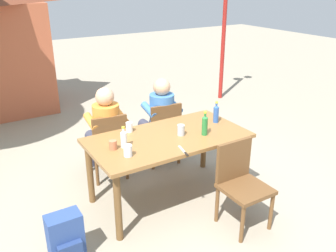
% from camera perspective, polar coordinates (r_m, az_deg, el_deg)
% --- Properties ---
extents(ground_plane, '(24.00, 24.00, 0.00)m').
position_cam_1_polar(ground_plane, '(4.28, -0.00, -11.10)').
color(ground_plane, gray).
extents(dining_table, '(1.72, 0.91, 0.77)m').
position_cam_1_polar(dining_table, '(3.94, -0.00, -2.85)').
color(dining_table, olive).
rests_on(dining_table, ground_plane).
extents(chair_far_left, '(0.49, 0.49, 0.87)m').
position_cam_1_polar(chair_far_left, '(4.48, -9.41, -2.63)').
color(chair_far_left, brown).
rests_on(chair_far_left, ground_plane).
extents(chair_far_right, '(0.49, 0.49, 0.87)m').
position_cam_1_polar(chair_far_right, '(4.79, -0.85, -0.61)').
color(chair_far_right, brown).
rests_on(chair_far_right, ground_plane).
extents(chair_near_right, '(0.44, 0.44, 0.87)m').
position_cam_1_polar(chair_near_right, '(3.71, 11.35, -8.36)').
color(chair_near_right, brown).
rests_on(chair_near_right, ground_plane).
extents(person_in_white_shirt, '(0.47, 0.61, 1.18)m').
position_cam_1_polar(person_in_white_shirt, '(4.51, -9.97, -0.17)').
color(person_in_white_shirt, orange).
rests_on(person_in_white_shirt, ground_plane).
extents(person_in_plaid_shirt, '(0.47, 0.61, 1.18)m').
position_cam_1_polar(person_in_plaid_shirt, '(4.81, -1.43, 1.68)').
color(person_in_plaid_shirt, '#3D70B2').
rests_on(person_in_plaid_shirt, ground_plane).
extents(bottle_clear, '(0.06, 0.06, 0.23)m').
position_cam_1_polar(bottle_clear, '(3.65, -7.02, -1.94)').
color(bottle_clear, white).
rests_on(bottle_clear, dining_table).
extents(bottle_blue, '(0.06, 0.06, 0.26)m').
position_cam_1_polar(bottle_blue, '(4.28, 7.58, 1.99)').
color(bottle_blue, '#2D56A3').
rests_on(bottle_blue, dining_table).
extents(bottle_green, '(0.06, 0.06, 0.27)m').
position_cam_1_polar(bottle_green, '(3.91, 5.81, 0.20)').
color(bottle_green, '#287A38').
rests_on(bottle_green, dining_table).
extents(cup_white, '(0.07, 0.07, 0.11)m').
position_cam_1_polar(cup_white, '(4.02, -6.13, -0.18)').
color(cup_white, white).
rests_on(cup_white, dining_table).
extents(cup_steel, '(0.08, 0.08, 0.12)m').
position_cam_1_polar(cup_steel, '(3.91, 2.06, -0.64)').
color(cup_steel, '#B2B7BC').
rests_on(cup_steel, dining_table).
extents(cup_glass, '(0.08, 0.08, 0.12)m').
position_cam_1_polar(cup_glass, '(3.48, -6.35, -3.88)').
color(cup_glass, silver).
rests_on(cup_glass, dining_table).
extents(cup_terracotta, '(0.08, 0.08, 0.09)m').
position_cam_1_polar(cup_terracotta, '(3.64, -8.66, -2.97)').
color(cup_terracotta, '#BC6B47').
rests_on(cup_terracotta, dining_table).
extents(table_knife, '(0.07, 0.24, 0.01)m').
position_cam_1_polar(table_knife, '(3.56, 2.56, -4.06)').
color(table_knife, silver).
rests_on(table_knife, dining_table).
extents(backpack_by_near_side, '(0.30, 0.25, 0.47)m').
position_cam_1_polar(backpack_by_near_side, '(3.45, -15.79, -16.77)').
color(backpack_by_near_side, '#2D4784').
rests_on(backpack_by_near_side, ground_plane).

